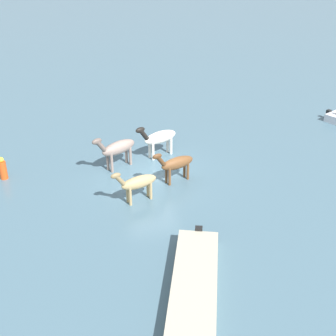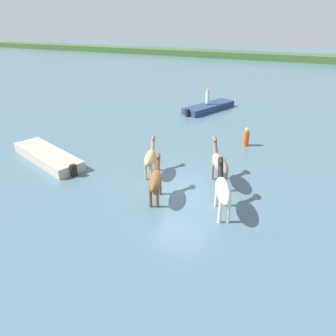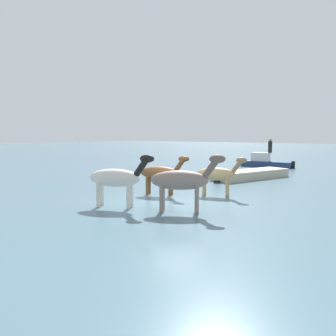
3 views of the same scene
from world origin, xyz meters
TOP-DOWN VIEW (x-y plane):
  - ground_plane at (0.00, 0.00)m, footprint 182.18×182.18m
  - horse_chestnut_trailing at (-0.67, -1.10)m, footprint 1.13×2.19m
  - horse_pinto_flank at (1.30, 1.43)m, footprint 1.67×2.35m
  - horse_gray_outer at (-2.05, 0.94)m, footprint 1.03×2.14m
  - horse_lead at (2.16, -0.84)m, footprint 1.39×2.41m
  - boat_launch_far at (-7.96, -0.07)m, footprint 5.50×3.06m
  - buoy_channel_marker at (1.31, 6.94)m, footprint 0.36×0.36m

SIDE VIEW (x-z plane):
  - ground_plane at x=0.00m, z-range 0.00..0.00m
  - boat_launch_far at x=-7.96m, z-range -0.20..0.56m
  - buoy_channel_marker at x=1.31m, z-range -0.06..1.08m
  - horse_gray_outer at x=-2.05m, z-range 0.09..1.76m
  - horse_chestnut_trailing at x=-0.67m, z-range 0.09..1.82m
  - horse_lead at x=2.16m, z-range 0.10..2.03m
  - horse_pinto_flank at x=1.30m, z-range 0.10..2.07m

